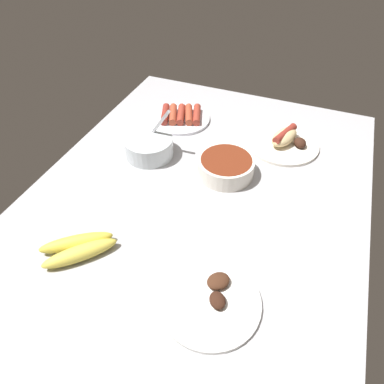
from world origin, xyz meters
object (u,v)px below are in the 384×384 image
object	(u,v)px
bowl_coleslaw	(149,146)
banana_bunch	(78,248)
plate_sausages	(181,117)
plate_grilled_meat	(211,300)
bowl_chili	(226,166)
plate_hotdog_assembled	(284,141)

from	to	relation	value
bowl_coleslaw	banana_bunch	bearing A→B (deg)	-177.72
plate_sausages	plate_grilled_meat	xyz separation A→B (cm)	(-62.43, -33.15, -0.61)
banana_bunch	plate_grilled_meat	bearing A→B (deg)	-90.89
banana_bunch	bowl_chili	size ratio (longest dim) A/B	1.09
bowl_coleslaw	plate_hotdog_assembled	bearing A→B (deg)	-61.90
banana_bunch	plate_sausages	size ratio (longest dim) A/B	0.88
banana_bunch	plate_hotdog_assembled	distance (cm)	70.38
plate_sausages	plate_grilled_meat	distance (cm)	70.69
plate_hotdog_assembled	plate_sausages	world-z (taller)	plate_hotdog_assembled
bowl_chili	plate_sausages	size ratio (longest dim) A/B	0.81
bowl_chili	bowl_coleslaw	size ratio (longest dim) A/B	1.04
plate_sausages	plate_grilled_meat	world-z (taller)	plate_sausages
plate_hotdog_assembled	bowl_coleslaw	world-z (taller)	bowl_coleslaw
plate_sausages	plate_hotdog_assembled	bearing A→B (deg)	-92.62
plate_hotdog_assembled	plate_grilled_meat	bearing A→B (deg)	176.75
plate_sausages	banana_bunch	bearing A→B (deg)	-179.80
plate_sausages	bowl_coleslaw	bearing A→B (deg)	176.41
plate_hotdog_assembled	bowl_chili	distance (cm)	24.30
bowl_chili	bowl_coleslaw	world-z (taller)	bowl_coleslaw
banana_bunch	bowl_coleslaw	distance (cm)	40.02
plate_hotdog_assembled	bowl_coleslaw	xyz separation A→B (cm)	(-20.28, 37.99, 1.64)
plate_grilled_meat	bowl_coleslaw	distance (cm)	53.26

